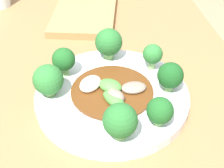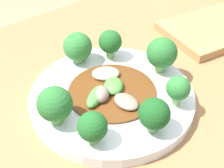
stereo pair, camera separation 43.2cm
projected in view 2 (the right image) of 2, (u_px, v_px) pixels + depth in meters
The scene contains 10 objects.
plate at pixel (112, 97), 0.58m from camera, with size 0.30×0.30×0.02m.
broccoli_west at pixel (55, 104), 0.49m from camera, with size 0.06×0.06×0.07m.
broccoli_northeast at pixel (110, 42), 0.63m from camera, with size 0.05×0.05×0.06m.
broccoli_north at pixel (78, 47), 0.62m from camera, with size 0.06×0.06×0.07m.
broccoli_east at pixel (162, 53), 0.60m from camera, with size 0.06×0.06×0.07m.
broccoli_southwest at pixel (92, 127), 0.46m from camera, with size 0.05×0.05×0.06m.
broccoli_south at pixel (154, 114), 0.48m from camera, with size 0.05×0.05×0.06m.
broccoli_southeast at pixel (178, 89), 0.52m from camera, with size 0.04×0.04×0.06m.
stirfry_center at pixel (110, 90), 0.56m from camera, with size 0.16×0.16×0.02m.
cutting_board at pixel (218, 28), 0.77m from camera, with size 0.30×0.22×0.02m.
Camera 2 is at (-0.30, -0.37, 1.14)m, focal length 50.00 mm.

